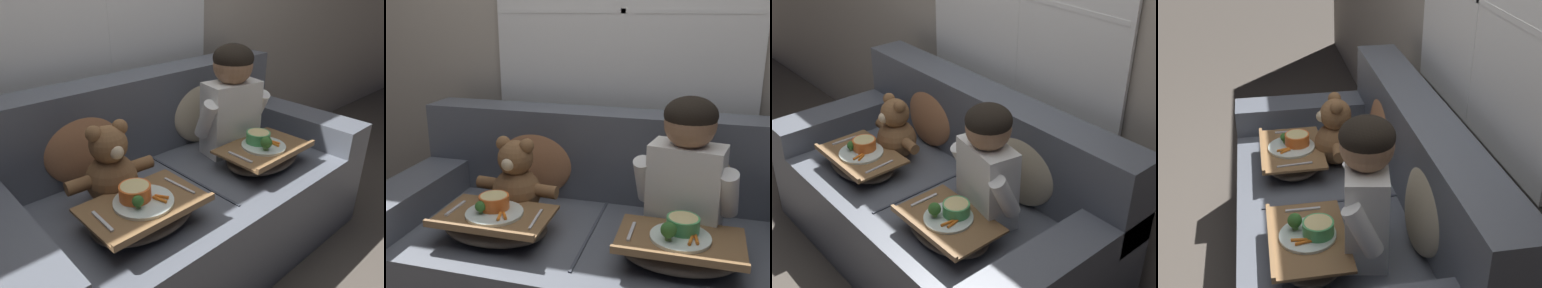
# 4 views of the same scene
# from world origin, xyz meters

# --- Properties ---
(ground_plane) EXTENTS (14.00, 14.00, 0.00)m
(ground_plane) POSITION_xyz_m (0.00, 0.00, 0.00)
(ground_plane) COLOR #4C443D
(wall_back_with_window) EXTENTS (8.00, 0.08, 2.60)m
(wall_back_with_window) POSITION_xyz_m (0.00, 0.61, 1.30)
(wall_back_with_window) COLOR #A89E8E
(wall_back_with_window) RESTS_ON ground_plane
(couch) EXTENTS (1.91, 0.95, 0.90)m
(couch) POSITION_xyz_m (0.00, 0.06, 0.33)
(couch) COLOR #565B66
(couch) RESTS_ON ground_plane
(throw_pillow_behind_child) EXTENTS (0.43, 0.21, 0.44)m
(throw_pillow_behind_child) POSITION_xyz_m (0.37, 0.28, 0.68)
(throw_pillow_behind_child) COLOR #C1B293
(throw_pillow_behind_child) RESTS_ON couch
(throw_pillow_behind_teddy) EXTENTS (0.41, 0.20, 0.42)m
(throw_pillow_behind_teddy) POSITION_xyz_m (-0.37, 0.28, 0.68)
(throw_pillow_behind_teddy) COLOR #B2754C
(throw_pillow_behind_teddy) RESTS_ON couch
(child_figure) EXTENTS (0.43, 0.23, 0.58)m
(child_figure) POSITION_xyz_m (0.37, 0.03, 0.80)
(child_figure) COLOR white
(child_figure) RESTS_ON couch
(teddy_bear) EXTENTS (0.39, 0.27, 0.36)m
(teddy_bear) POSITION_xyz_m (-0.37, 0.02, 0.63)
(teddy_bear) COLOR brown
(teddy_bear) RESTS_ON couch
(lap_tray_child) EXTENTS (0.46, 0.30, 0.18)m
(lap_tray_child) POSITION_xyz_m (0.37, -0.20, 0.54)
(lap_tray_child) COLOR #473D33
(lap_tray_child) RESTS_ON child_figure
(lap_tray_teddy) EXTENTS (0.46, 0.31, 0.17)m
(lap_tray_teddy) POSITION_xyz_m (-0.37, -0.20, 0.54)
(lap_tray_teddy) COLOR #473D33
(lap_tray_teddy) RESTS_ON teddy_bear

